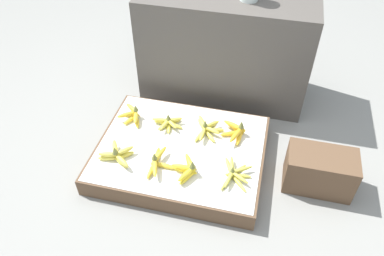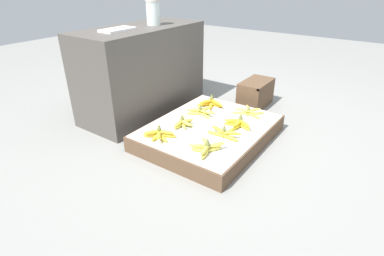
{
  "view_description": "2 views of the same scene",
  "coord_description": "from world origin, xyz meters",
  "px_view_note": "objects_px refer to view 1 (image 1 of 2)",
  "views": [
    {
      "loc": [
        0.46,
        -1.58,
        1.83
      ],
      "look_at": [
        0.06,
        0.07,
        0.24
      ],
      "focal_mm": 35.0,
      "sensor_mm": 36.0,
      "label": 1
    },
    {
      "loc": [
        -1.79,
        -1.09,
        1.19
      ],
      "look_at": [
        -0.15,
        0.07,
        0.14
      ],
      "focal_mm": 28.0,
      "sensor_mm": 36.0,
      "label": 2
    }
  ],
  "objects_px": {
    "wooden_crate": "(320,171)",
    "banana_bunch_middle_midleft": "(168,123)",
    "banana_bunch_front_midleft": "(157,162)",
    "banana_bunch_front_midright": "(188,169)",
    "banana_bunch_middle_right": "(236,131)",
    "banana_bunch_front_right": "(234,174)",
    "banana_bunch_front_left": "(117,155)",
    "banana_bunch_middle_left": "(132,115)",
    "banana_bunch_middle_midright": "(207,129)"
  },
  "relations": [
    {
      "from": "wooden_crate",
      "to": "banana_bunch_middle_midleft",
      "type": "xyz_separation_m",
      "value": [
        -0.98,
        0.17,
        0.03
      ]
    },
    {
      "from": "banana_bunch_front_midleft",
      "to": "banana_bunch_front_midright",
      "type": "bearing_deg",
      "value": -3.89
    },
    {
      "from": "banana_bunch_front_midright",
      "to": "wooden_crate",
      "type": "bearing_deg",
      "value": 14.7
    },
    {
      "from": "banana_bunch_middle_right",
      "to": "banana_bunch_front_right",
      "type": "bearing_deg",
      "value": -82.67
    },
    {
      "from": "banana_bunch_front_right",
      "to": "banana_bunch_middle_midleft",
      "type": "xyz_separation_m",
      "value": [
        -0.49,
        0.33,
        0.0
      ]
    },
    {
      "from": "wooden_crate",
      "to": "banana_bunch_front_left",
      "type": "bearing_deg",
      "value": -171.06
    },
    {
      "from": "banana_bunch_middle_right",
      "to": "banana_bunch_front_left",
      "type": "bearing_deg",
      "value": -150.51
    },
    {
      "from": "banana_bunch_front_midleft",
      "to": "banana_bunch_front_right",
      "type": "distance_m",
      "value": 0.46
    },
    {
      "from": "banana_bunch_middle_left",
      "to": "banana_bunch_middle_midleft",
      "type": "xyz_separation_m",
      "value": [
        0.26,
        -0.02,
        -0.0
      ]
    },
    {
      "from": "wooden_crate",
      "to": "banana_bunch_middle_left",
      "type": "xyz_separation_m",
      "value": [
        -1.24,
        0.19,
        0.03
      ]
    },
    {
      "from": "banana_bunch_front_midleft",
      "to": "banana_bunch_front_left",
      "type": "bearing_deg",
      "value": -179.31
    },
    {
      "from": "banana_bunch_front_midleft",
      "to": "banana_bunch_front_midright",
      "type": "height_order",
      "value": "banana_bunch_front_midright"
    },
    {
      "from": "banana_bunch_front_midleft",
      "to": "banana_bunch_front_right",
      "type": "xyz_separation_m",
      "value": [
        0.46,
        0.02,
        -0.01
      ]
    },
    {
      "from": "banana_bunch_middle_midright",
      "to": "banana_bunch_middle_midleft",
      "type": "bearing_deg",
      "value": -179.28
    },
    {
      "from": "banana_bunch_middle_left",
      "to": "banana_bunch_middle_midright",
      "type": "height_order",
      "value": "banana_bunch_middle_left"
    },
    {
      "from": "banana_bunch_middle_left",
      "to": "banana_bunch_front_midright",
      "type": "bearing_deg",
      "value": -38.46
    },
    {
      "from": "wooden_crate",
      "to": "banana_bunch_middle_midright",
      "type": "xyz_separation_m",
      "value": [
        -0.72,
        0.17,
        0.03
      ]
    },
    {
      "from": "wooden_crate",
      "to": "banana_bunch_middle_right",
      "type": "xyz_separation_m",
      "value": [
        -0.53,
        0.19,
        0.03
      ]
    },
    {
      "from": "banana_bunch_front_midright",
      "to": "banana_bunch_middle_midright",
      "type": "relative_size",
      "value": 0.97
    },
    {
      "from": "banana_bunch_front_left",
      "to": "wooden_crate",
      "type": "bearing_deg",
      "value": 8.94
    },
    {
      "from": "banana_bunch_middle_midright",
      "to": "banana_bunch_middle_right",
      "type": "distance_m",
      "value": 0.19
    },
    {
      "from": "banana_bunch_front_midright",
      "to": "banana_bunch_middle_left",
      "type": "xyz_separation_m",
      "value": [
        -0.48,
        0.38,
        -0.0
      ]
    },
    {
      "from": "banana_bunch_front_midright",
      "to": "banana_bunch_middle_right",
      "type": "distance_m",
      "value": 0.45
    },
    {
      "from": "banana_bunch_front_midright",
      "to": "banana_bunch_middle_midleft",
      "type": "distance_m",
      "value": 0.43
    },
    {
      "from": "banana_bunch_middle_midright",
      "to": "banana_bunch_middle_left",
      "type": "bearing_deg",
      "value": 178.28
    },
    {
      "from": "banana_bunch_front_right",
      "to": "banana_bunch_middle_left",
      "type": "bearing_deg",
      "value": 155.31
    },
    {
      "from": "banana_bunch_front_midright",
      "to": "banana_bunch_front_right",
      "type": "xyz_separation_m",
      "value": [
        0.27,
        0.04,
        -0.01
      ]
    },
    {
      "from": "banana_bunch_front_midleft",
      "to": "wooden_crate",
      "type": "bearing_deg",
      "value": 11.08
    },
    {
      "from": "wooden_crate",
      "to": "banana_bunch_middle_left",
      "type": "relative_size",
      "value": 1.77
    },
    {
      "from": "banana_bunch_middle_midright",
      "to": "banana_bunch_middle_right",
      "type": "height_order",
      "value": "banana_bunch_middle_right"
    },
    {
      "from": "banana_bunch_front_midleft",
      "to": "banana_bunch_middle_midright",
      "type": "height_order",
      "value": "banana_bunch_front_midleft"
    },
    {
      "from": "banana_bunch_front_left",
      "to": "banana_bunch_middle_left",
      "type": "xyz_separation_m",
      "value": [
        -0.04,
        0.37,
        -0.0
      ]
    },
    {
      "from": "wooden_crate",
      "to": "banana_bunch_front_midright",
      "type": "xyz_separation_m",
      "value": [
        -0.76,
        -0.2,
        0.03
      ]
    },
    {
      "from": "banana_bunch_middle_midright",
      "to": "banana_bunch_front_midleft",
      "type": "bearing_deg",
      "value": -122.69
    },
    {
      "from": "wooden_crate",
      "to": "banana_bunch_middle_right",
      "type": "distance_m",
      "value": 0.57
    },
    {
      "from": "banana_bunch_middle_left",
      "to": "banana_bunch_middle_right",
      "type": "bearing_deg",
      "value": 0.34
    },
    {
      "from": "banana_bunch_middle_midleft",
      "to": "banana_bunch_middle_midright",
      "type": "height_order",
      "value": "banana_bunch_middle_midright"
    },
    {
      "from": "banana_bunch_middle_left",
      "to": "wooden_crate",
      "type": "bearing_deg",
      "value": -8.48
    },
    {
      "from": "banana_bunch_front_midright",
      "to": "banana_bunch_front_left",
      "type": "bearing_deg",
      "value": 178.71
    },
    {
      "from": "banana_bunch_front_right",
      "to": "banana_bunch_middle_left",
      "type": "xyz_separation_m",
      "value": [
        -0.75,
        0.35,
        0.01
      ]
    },
    {
      "from": "wooden_crate",
      "to": "banana_bunch_front_right",
      "type": "xyz_separation_m",
      "value": [
        -0.49,
        -0.16,
        0.02
      ]
    },
    {
      "from": "banana_bunch_front_right",
      "to": "banana_bunch_middle_midleft",
      "type": "distance_m",
      "value": 0.59
    },
    {
      "from": "banana_bunch_front_midleft",
      "to": "banana_bunch_middle_left",
      "type": "relative_size",
      "value": 1.17
    },
    {
      "from": "banana_bunch_middle_midright",
      "to": "banana_bunch_front_right",
      "type": "bearing_deg",
      "value": -54.77
    },
    {
      "from": "banana_bunch_middle_left",
      "to": "banana_bunch_middle_midright",
      "type": "distance_m",
      "value": 0.52
    },
    {
      "from": "banana_bunch_front_midright",
      "to": "banana_bunch_middle_midleft",
      "type": "xyz_separation_m",
      "value": [
        -0.22,
        0.37,
        -0.01
      ]
    },
    {
      "from": "banana_bunch_middle_left",
      "to": "banana_bunch_middle_midleft",
      "type": "bearing_deg",
      "value": -4.17
    },
    {
      "from": "banana_bunch_front_midright",
      "to": "banana_bunch_middle_midright",
      "type": "xyz_separation_m",
      "value": [
        0.04,
        0.37,
        -0.01
      ]
    },
    {
      "from": "banana_bunch_front_midright",
      "to": "banana_bunch_middle_midleft",
      "type": "bearing_deg",
      "value": 121.47
    },
    {
      "from": "banana_bunch_front_midright",
      "to": "banana_bunch_middle_left",
      "type": "distance_m",
      "value": 0.62
    }
  ]
}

